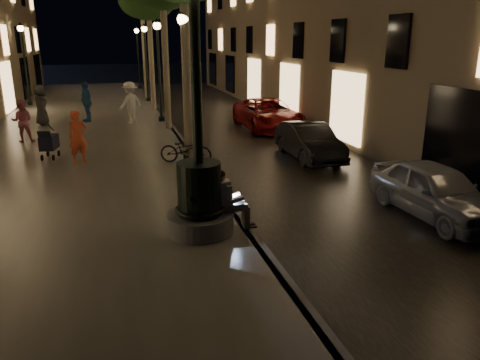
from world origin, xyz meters
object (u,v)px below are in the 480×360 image
object	(u,v)px
pedestrian_blue	(86,102)
car_front	(436,191)
stroller	(49,142)
pedestrian_pink	(22,121)
lamp_left_c	(24,53)
lamp_curb_a	(185,67)
lamp_curb_d	(138,50)
car_second	(309,141)
lamp_curb_c	(145,52)
pedestrian_red	(78,137)
pedestrian_dark	(41,105)
tree_far	(141,1)
car_third	(268,114)
pedestrian_white	(130,103)
bicycle	(186,150)
lamp_curb_b	(158,57)
seated_man_laptop	(228,198)
fountain_lamppost	(199,186)

from	to	relation	value
pedestrian_blue	car_front	bearing A→B (deg)	7.01
stroller	pedestrian_pink	xyz separation A→B (m)	(-1.28, 3.18, 0.26)
lamp_left_c	pedestrian_blue	size ratio (longest dim) A/B	2.51
lamp_curb_a	lamp_curb_d	size ratio (longest dim) A/B	1.00
lamp_left_c	car_second	size ratio (longest dim) A/B	1.26
lamp_curb_c	pedestrian_red	xyz separation A→B (m)	(-3.43, -15.34, -2.18)
lamp_curb_c	pedestrian_red	world-z (taller)	lamp_curb_c
pedestrian_dark	pedestrian_blue	bearing A→B (deg)	-96.28
tree_far	car_third	size ratio (longest dim) A/B	1.47
tree_far	lamp_curb_a	world-z (taller)	tree_far
pedestrian_white	pedestrian_blue	world-z (taller)	pedestrian_white
tree_far	car_third	xyz separation A→B (m)	(4.61, -12.40, -5.72)
car_third	bicycle	distance (m)	7.61
stroller	pedestrian_blue	size ratio (longest dim) A/B	0.58
lamp_curb_c	pedestrian_white	size ratio (longest dim) A/B	2.47
car_front	bicycle	bearing A→B (deg)	128.55
lamp_curb_b	pedestrian_blue	size ratio (longest dim) A/B	2.51
lamp_curb_d	car_second	distance (m)	24.61
pedestrian_blue	lamp_left_c	bearing A→B (deg)	-175.89
car_front	seated_man_laptop	bearing A→B (deg)	176.33
tree_far	lamp_curb_d	size ratio (longest dim) A/B	1.56
fountain_lamppost	lamp_curb_b	world-z (taller)	fountain_lamppost
lamp_left_c	lamp_curb_b	bearing A→B (deg)	-48.41
car_front	pedestrian_pink	world-z (taller)	pedestrian_pink
pedestrian_blue	bicycle	world-z (taller)	pedestrian_blue
tree_far	car_front	size ratio (longest dim) A/B	1.99
pedestrian_red	lamp_left_c	bearing A→B (deg)	80.98
tree_far	pedestrian_red	size ratio (longest dim) A/B	4.41
tree_far	car_second	size ratio (longest dim) A/B	1.97
seated_man_laptop	lamp_curb_c	size ratio (longest dim) A/B	0.27
lamp_curb_a	bicycle	distance (m)	2.61
pedestrian_pink	pedestrian_blue	size ratio (longest dim) A/B	0.85
lamp_curb_a	lamp_curb_d	xyz separation A→B (m)	(0.00, 24.00, 0.00)
fountain_lamppost	pedestrian_red	xyz separation A→B (m)	(-2.73, 6.66, -0.16)
car_third	pedestrian_pink	size ratio (longest dim) A/B	3.12
lamp_curb_b	lamp_curb_c	bearing A→B (deg)	90.00
seated_man_laptop	lamp_curb_d	world-z (taller)	lamp_curb_d
car_front	pedestrian_red	distance (m)	10.77
pedestrian_red	tree_far	bearing A→B (deg)	56.08
pedestrian_blue	pedestrian_dark	distance (m)	2.03
seated_man_laptop	pedestrian_pink	world-z (taller)	pedestrian_pink
car_third	bicycle	bearing A→B (deg)	-128.33
car_front	car_third	xyz separation A→B (m)	(-0.26, 11.69, 0.06)
lamp_curb_c	car_second	bearing A→B (deg)	-75.03
lamp_curb_a	car_front	bearing A→B (deg)	-50.90
stroller	pedestrian_pink	bearing A→B (deg)	122.96
seated_man_laptop	car_second	size ratio (longest dim) A/B	0.34
pedestrian_blue	pedestrian_pink	bearing A→B (deg)	-50.89
lamp_curb_a	lamp_curb_c	xyz separation A→B (m)	(0.00, 16.00, 0.00)
car_third	pedestrian_white	size ratio (longest dim) A/B	2.61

